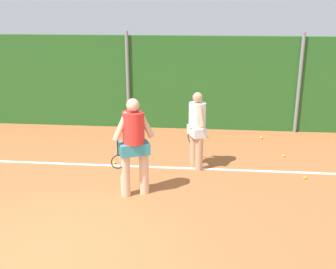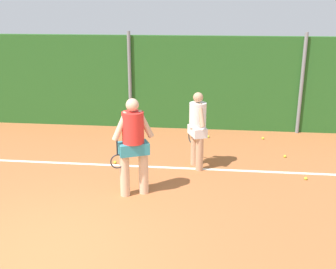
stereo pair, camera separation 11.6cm
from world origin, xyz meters
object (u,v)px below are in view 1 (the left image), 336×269
object	(u,v)px
tennis_ball_1	(284,156)
tennis_ball_4	(305,178)
player_midcourt	(197,126)
tennis_ball_0	(261,138)
player_foreground_near	(134,142)
tennis_ball_5	(207,136)
tennis_ball_3	(114,162)

from	to	relation	value
tennis_ball_1	tennis_ball_4	distance (m)	1.32
player_midcourt	tennis_ball_0	bearing A→B (deg)	-60.49
tennis_ball_0	tennis_ball_1	size ratio (longest dim) A/B	1.00
tennis_ball_0	player_midcourt	bearing A→B (deg)	-128.03
player_foreground_near	tennis_ball_5	xyz separation A→B (m)	(1.37, 3.70, -1.04)
player_midcourt	tennis_ball_1	bearing A→B (deg)	-90.58
player_midcourt	tennis_ball_5	size ratio (longest dim) A/B	26.30
tennis_ball_0	tennis_ball_3	bearing A→B (deg)	-148.65
player_foreground_near	player_midcourt	world-z (taller)	player_foreground_near
player_foreground_near	tennis_ball_1	bearing A→B (deg)	-168.09
player_foreground_near	tennis_ball_4	size ratio (longest dim) A/B	28.97
player_foreground_near	tennis_ball_0	bearing A→B (deg)	-151.74
tennis_ball_3	tennis_ball_5	world-z (taller)	same
player_foreground_near	tennis_ball_4	world-z (taller)	player_foreground_near
tennis_ball_0	tennis_ball_3	size ratio (longest dim) A/B	1.00
player_foreground_near	tennis_ball_1	size ratio (longest dim) A/B	28.97
player_foreground_near	player_midcourt	bearing A→B (deg)	-151.11
tennis_ball_3	tennis_ball_5	size ratio (longest dim) A/B	1.00
tennis_ball_1	tennis_ball_3	distance (m)	4.10
player_midcourt	tennis_ball_5	distance (m)	2.39
tennis_ball_4	tennis_ball_5	world-z (taller)	same
player_foreground_near	tennis_ball_3	distance (m)	1.99
player_midcourt	tennis_ball_1	size ratio (longest dim) A/B	26.30
player_midcourt	tennis_ball_3	size ratio (longest dim) A/B	26.30
tennis_ball_1	tennis_ball_3	size ratio (longest dim) A/B	1.00
tennis_ball_5	tennis_ball_0	bearing A→B (deg)	0.96
tennis_ball_0	tennis_ball_1	xyz separation A→B (m)	(0.38, -1.36, 0.00)
player_midcourt	tennis_ball_3	xyz separation A→B (m)	(-1.90, -0.00, -0.94)
player_foreground_near	tennis_ball_5	bearing A→B (deg)	-134.45
player_midcourt	tennis_ball_3	distance (m)	2.12
tennis_ball_1	tennis_ball_3	xyz separation A→B (m)	(-4.01, -0.85, 0.00)
tennis_ball_4	tennis_ball_5	xyz separation A→B (m)	(-2.11, 2.64, 0.00)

